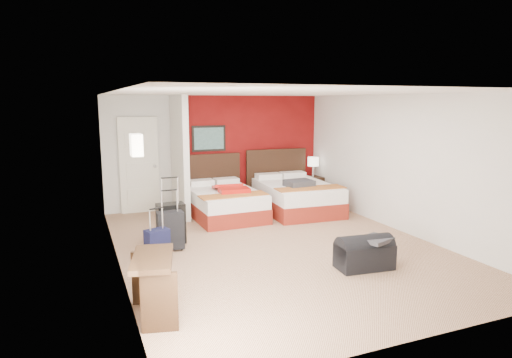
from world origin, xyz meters
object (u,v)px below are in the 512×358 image
desk (154,287)px  bed_left (225,204)px  red_suitcase_open (231,189)px  suitcase_black (171,225)px  bed_right (296,197)px  nightstand (313,189)px  suitcase_navy (157,247)px  duffel_bag (364,255)px  table_lamp (313,167)px  suitcase_charcoal (170,232)px

desk → bed_left: bearing=74.8°
red_suitcase_open → suitcase_black: bearing=-133.8°
bed_left → bed_right: bed_right is taller
nightstand → bed_left: bearing=-166.1°
bed_right → desk: bearing=-131.3°
nightstand → suitcase_navy: nightstand is taller
bed_left → suitcase_black: (-1.40, -1.39, 0.06)m
duffel_bag → red_suitcase_open: bearing=109.5°
red_suitcase_open → table_lamp: bearing=24.4°
suitcase_black → suitcase_navy: suitcase_black is taller
bed_left → suitcase_navy: (-1.75, -2.11, -0.05)m
nightstand → suitcase_charcoal: suitcase_charcoal is taller
desk → nightstand: bearing=58.3°
bed_right → red_suitcase_open: red_suitcase_open is taller
table_lamp → duffel_bag: size_ratio=0.60×
suitcase_charcoal → duffel_bag: size_ratio=0.76×
red_suitcase_open → suitcase_charcoal: bearing=-129.6°
red_suitcase_open → desk: size_ratio=0.97×
red_suitcase_open → suitcase_black: (-1.50, -1.29, -0.28)m
red_suitcase_open → duffel_bag: bearing=-70.6°
bed_left → suitcase_charcoal: 2.21m
bed_left → red_suitcase_open: bearing=-46.0°
table_lamp → duffel_bag: bearing=-109.9°
suitcase_charcoal → duffel_bag: suitcase_charcoal is taller
suitcase_black → suitcase_navy: size_ratio=1.43×
desk → table_lamp: bearing=58.3°
bed_left → table_lamp: size_ratio=3.92×
bed_right → red_suitcase_open: 1.54m
red_suitcase_open → suitcase_charcoal: 2.23m
nightstand → suitcase_navy: size_ratio=1.23×
suitcase_charcoal → desk: bearing=-104.4°
suitcase_navy → suitcase_charcoal: bearing=39.0°
bed_right → red_suitcase_open: size_ratio=2.49×
red_suitcase_open → nightstand: red_suitcase_open is taller
suitcase_black → desk: size_ratio=0.80×
red_suitcase_open → duffel_bag: red_suitcase_open is taller
bed_left → desk: desk is taller
nightstand → desk: (-4.57, -4.55, 0.06)m
bed_left → nightstand: 2.57m
suitcase_black → duffel_bag: suitcase_black is taller
suitcase_black → nightstand: bearing=27.0°
suitcase_charcoal → duffel_bag: 3.04m
red_suitcase_open → desk: (-2.19, -3.74, -0.26)m
red_suitcase_open → table_lamp: size_ratio=1.71×
table_lamp → suitcase_navy: table_lamp is taller
table_lamp → duffel_bag: 4.53m
table_lamp → desk: (-4.57, -4.55, -0.46)m
red_suitcase_open → desk: 4.35m
duffel_bag → bed_left: bearing=110.7°
nightstand → suitcase_charcoal: (-3.93, -2.37, 0.01)m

